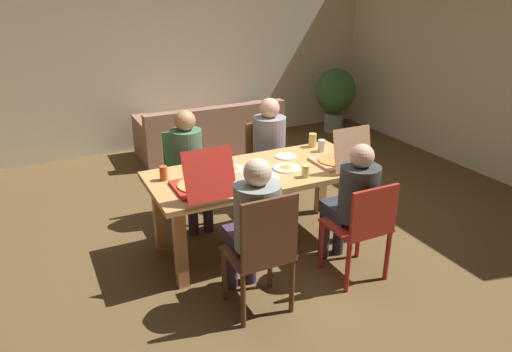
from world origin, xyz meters
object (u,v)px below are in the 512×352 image
at_px(person_3, 254,220).
at_px(potted_plant, 335,94).
at_px(plate_1, 265,177).
at_px(drinking_glass_2, 313,140).
at_px(chair_2, 266,161).
at_px(plate_3, 287,168).
at_px(drinking_glass_0, 322,146).
at_px(pizza_box_0, 339,159).
at_px(drinking_glass_1, 306,171).
at_px(plate_0, 286,156).
at_px(person_2, 271,144).
at_px(chair_3, 263,250).
at_px(person_0, 189,159).
at_px(pizza_box_1, 201,184).
at_px(dining_table, 261,181).
at_px(chair_1, 363,226).
at_px(plate_2, 231,169).
at_px(couch, 210,135).
at_px(drinking_glass_3, 164,173).
at_px(person_1, 353,198).
at_px(chair_0, 186,173).

bearing_deg(person_3, potted_plant, 48.10).
relative_size(plate_1, drinking_glass_2, 1.76).
height_order(chair_2, plate_3, chair_2).
bearing_deg(drinking_glass_0, person_3, -141.46).
distance_m(pizza_box_0, drinking_glass_1, 0.45).
relative_size(plate_0, potted_plant, 0.20).
relative_size(person_2, chair_3, 1.20).
distance_m(plate_0, plate_1, 0.55).
distance_m(plate_0, drinking_glass_2, 0.42).
xyz_separation_m(person_0, chair_3, (0.00, -1.63, -0.14)).
height_order(pizza_box_1, plate_3, pizza_box_1).
bearing_deg(person_3, chair_2, 60.35).
distance_m(dining_table, pizza_box_1, 0.67).
height_order(chair_2, chair_3, chair_3).
height_order(drinking_glass_0, potted_plant, potted_plant).
distance_m(chair_1, plate_2, 1.26).
xyz_separation_m(pizza_box_1, plate_2, (0.40, 0.30, -0.04)).
distance_m(plate_1, plate_3, 0.29).
xyz_separation_m(plate_1, drinking_glass_2, (0.80, 0.51, 0.06)).
height_order(plate_3, drinking_glass_2, drinking_glass_2).
xyz_separation_m(dining_table, couch, (0.50, 2.62, -0.38)).
bearing_deg(chair_1, pizza_box_0, 72.06).
bearing_deg(drinking_glass_3, drinking_glass_2, 6.62).
bearing_deg(plate_3, chair_1, -72.42).
relative_size(person_1, person_3, 0.96).
bearing_deg(drinking_glass_2, couch, 96.68).
relative_size(plate_3, drinking_glass_1, 2.31).
relative_size(dining_table, potted_plant, 1.96).
relative_size(chair_1, pizza_box_1, 1.65).
height_order(person_0, couch, person_0).
xyz_separation_m(person_0, couch, (0.93, 1.91, -0.42)).
height_order(chair_3, plate_0, chair_3).
height_order(person_0, drinking_glass_0, person_0).
distance_m(plate_2, drinking_glass_1, 0.67).
bearing_deg(drinking_glass_0, chair_3, -137.33).
bearing_deg(drinking_glass_0, pizza_box_0, -98.63).
height_order(plate_3, potted_plant, potted_plant).
bearing_deg(couch, potted_plant, 2.50).
bearing_deg(plate_0, person_0, 147.74).
bearing_deg(person_0, dining_table, -58.65).
bearing_deg(potted_plant, person_2, -137.86).
bearing_deg(chair_0, chair_3, -90.00).
bearing_deg(dining_table, chair_0, 116.62).
xyz_separation_m(drinking_glass_2, drinking_glass_3, (-1.61, -0.19, -0.01)).
height_order(chair_3, drinking_glass_3, chair_3).
relative_size(dining_table, person_0, 1.71).
height_order(plate_1, plate_3, plate_3).
height_order(drinking_glass_0, couch, drinking_glass_0).
relative_size(person_2, pizza_box_1, 2.23).
height_order(plate_1, couch, plate_1).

